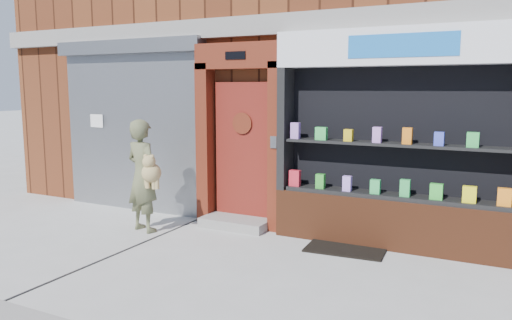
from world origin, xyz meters
The scene contains 7 objects.
ground centered at (0.00, 0.00, 0.00)m, with size 80.00×80.00×0.00m, color #9E9E99.
building centered at (0.00, 5.99, 4.00)m, with size 12.00×8.16×8.00m.
shutter_bay centered at (-3.00, 1.93, 1.72)m, with size 3.10×0.30×3.04m.
red_door_bay centered at (-0.75, 1.86, 1.46)m, with size 1.52×0.58×2.90m.
pharmacy_bay centered at (1.75, 1.81, 1.37)m, with size 3.50×0.41×3.00m.
woman centered at (-1.92, 0.89, 0.88)m, with size 0.75×0.55×1.74m.
doormat centered at (1.14, 1.46, 0.01)m, with size 1.06×0.74×0.03m, color black.
Camera 1 is at (3.03, -5.05, 2.21)m, focal length 35.00 mm.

